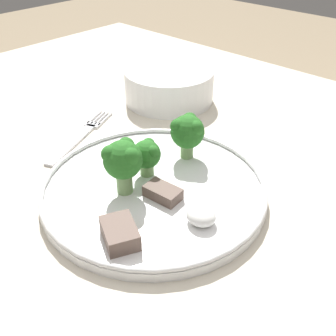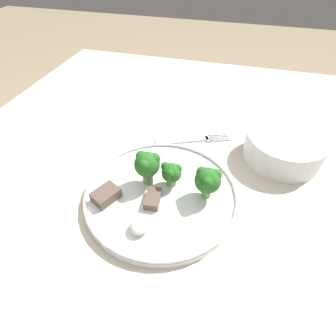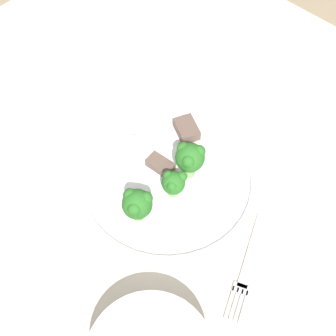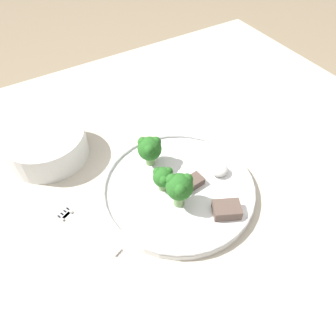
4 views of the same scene
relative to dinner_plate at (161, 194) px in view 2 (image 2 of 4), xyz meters
name	(u,v)px [view 2 (image 2 of 4)]	position (x,y,z in m)	size (l,w,h in m)	color
ground_plane	(168,309)	(-0.04, 0.00, -0.74)	(8.00, 8.00, 0.00)	#9E896B
table	(167,209)	(-0.04, 0.00, -0.10)	(1.22, 1.03, 0.73)	beige
dinner_plate	(161,194)	(0.00, 0.00, 0.00)	(0.28, 0.28, 0.02)	white
fork	(193,140)	(-0.18, 0.02, -0.01)	(0.08, 0.17, 0.00)	silver
cream_bowl	(283,148)	(-0.18, 0.22, 0.02)	(0.16, 0.16, 0.06)	white
broccoli_floret_near_rim_left	(208,180)	(-0.01, 0.08, 0.04)	(0.05, 0.05, 0.06)	#7FA866
broccoli_floret_center_left	(172,173)	(-0.03, 0.01, 0.03)	(0.04, 0.04, 0.05)	#7FA866
broccoli_floret_back_left	(147,165)	(-0.02, -0.03, 0.05)	(0.05, 0.05, 0.07)	#7FA866
meat_slice_front_slice	(106,195)	(0.04, -0.09, 0.01)	(0.06, 0.05, 0.02)	brown
meat_slice_middle_slice	(153,199)	(0.02, -0.01, 0.01)	(0.05, 0.03, 0.01)	brown
sauce_dollop	(139,226)	(0.08, -0.01, 0.01)	(0.03, 0.03, 0.02)	white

